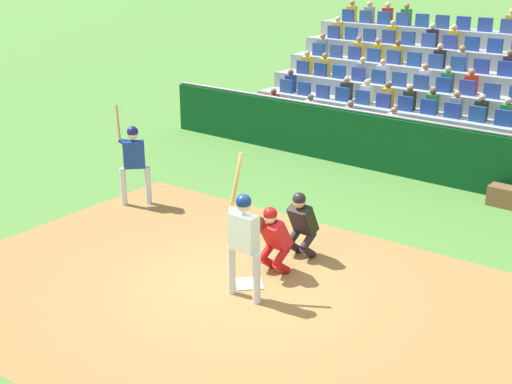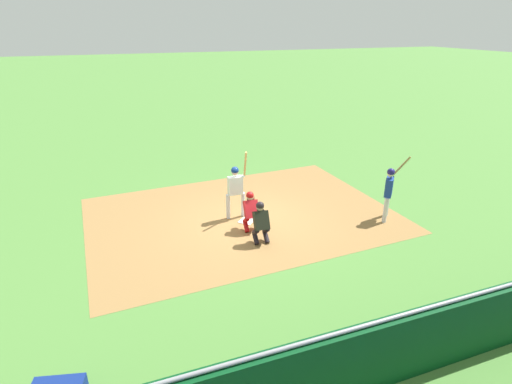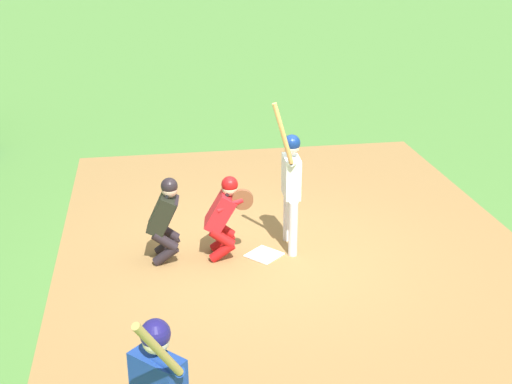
% 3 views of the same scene
% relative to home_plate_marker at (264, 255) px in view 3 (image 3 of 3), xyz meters
% --- Properties ---
extents(ground_plane, '(160.00, 160.00, 0.00)m').
position_rel_home_plate_marker_xyz_m(ground_plane, '(0.00, 0.00, -0.02)').
color(ground_plane, '#4D8138').
extents(infield_dirt_patch, '(10.20, 7.49, 0.01)m').
position_rel_home_plate_marker_xyz_m(infield_dirt_patch, '(0.00, 0.50, -0.01)').
color(infield_dirt_patch, olive).
rests_on(infield_dirt_patch, ground_plane).
extents(home_plate_marker, '(0.62, 0.62, 0.02)m').
position_rel_home_plate_marker_xyz_m(home_plate_marker, '(0.00, 0.00, 0.00)').
color(home_plate_marker, white).
rests_on(home_plate_marker, infield_dirt_patch).
extents(batter_at_plate, '(0.65, 0.45, 2.32)m').
position_rel_home_plate_marker_xyz_m(batter_at_plate, '(-0.22, 0.41, 1.09)').
color(batter_at_plate, silver).
rests_on(batter_at_plate, ground_plane).
extents(catcher_crouching, '(0.49, 0.71, 1.26)m').
position_rel_home_plate_marker_xyz_m(catcher_crouching, '(-0.05, -0.57, 0.69)').
color(catcher_crouching, '#B51213').
rests_on(catcher_crouching, ground_plane).
extents(home_plate_umpire, '(0.48, 0.49, 1.28)m').
position_rel_home_plate_marker_xyz_m(home_plate_umpire, '(-0.05, -1.41, 0.68)').
color(home_plate_umpire, black).
rests_on(home_plate_umpire, ground_plane).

